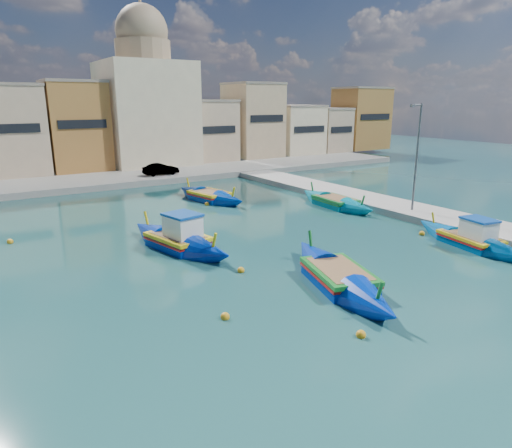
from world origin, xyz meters
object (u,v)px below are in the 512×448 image
object	(u,v)px
luzzu_cyan_mid	(335,203)
luzzu_green	(210,197)
church_block	(146,99)
quay_street_lamp	(416,157)
luzzu_turquoise_cabin	(471,241)
luzzu_blue_cabin	(179,241)
luzzu_blue_south	(339,279)

from	to	relation	value
luzzu_cyan_mid	luzzu_green	bearing A→B (deg)	134.89
church_block	luzzu_green	xyz separation A→B (m)	(-2.41, -21.11, -8.12)
quay_street_lamp	luzzu_cyan_mid	bearing A→B (deg)	114.18
luzzu_cyan_mid	quay_street_lamp	bearing A→B (deg)	-65.82
quay_street_lamp	church_block	bearing A→B (deg)	102.35
church_block	luzzu_cyan_mid	bearing A→B (deg)	-80.07
luzzu_turquoise_cabin	quay_street_lamp	bearing A→B (deg)	66.64
luzzu_blue_cabin	luzzu_cyan_mid	world-z (taller)	luzzu_blue_cabin
church_block	luzzu_blue_south	world-z (taller)	church_block
luzzu_turquoise_cabin	church_block	bearing A→B (deg)	96.51
quay_street_lamp	luzzu_green	world-z (taller)	quay_street_lamp
church_block	luzzu_blue_cabin	xyz separation A→B (m)	(-9.80, -31.70, -8.01)
luzzu_green	quay_street_lamp	bearing A→B (deg)	-52.58
church_block	luzzu_green	size ratio (longest dim) A/B	2.17
luzzu_turquoise_cabin	luzzu_green	size ratio (longest dim) A/B	0.98
luzzu_blue_cabin	luzzu_blue_south	size ratio (longest dim) A/B	0.94
quay_street_lamp	luzzu_blue_south	world-z (taller)	quay_street_lamp
luzzu_green	luzzu_blue_south	xyz separation A→B (m)	(-3.34, -19.57, 0.01)
luzzu_turquoise_cabin	luzzu_blue_south	bearing A→B (deg)	-179.15
church_block	quay_street_lamp	size ratio (longest dim) A/B	2.39
luzzu_cyan_mid	luzzu_green	world-z (taller)	luzzu_green
church_block	luzzu_cyan_mid	xyz separation A→B (m)	(5.00, -28.56, -8.13)
church_block	luzzu_blue_south	bearing A→B (deg)	-98.06
quay_street_lamp	luzzu_cyan_mid	size ratio (longest dim) A/B	0.89
luzzu_turquoise_cabin	luzzu_green	world-z (taller)	luzzu_turquoise_cabin
luzzu_cyan_mid	luzzu_blue_cabin	bearing A→B (deg)	-168.02
quay_street_lamp	luzzu_green	size ratio (longest dim) A/B	0.91
luzzu_cyan_mid	luzzu_turquoise_cabin	bearing A→B (deg)	-91.79
luzzu_green	luzzu_blue_south	distance (m)	19.85
quay_street_lamp	luzzu_blue_south	bearing A→B (deg)	-153.16
luzzu_turquoise_cabin	luzzu_cyan_mid	distance (m)	11.98
luzzu_cyan_mid	luzzu_blue_south	xyz separation A→B (m)	(-10.76, -12.13, 0.02)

